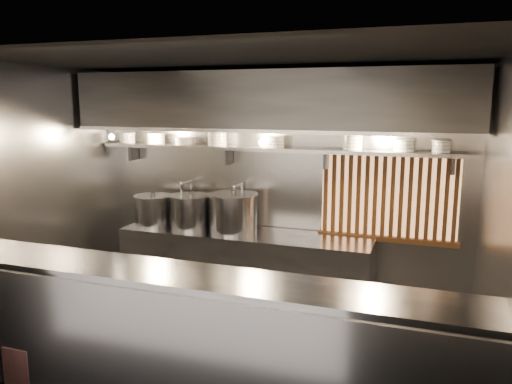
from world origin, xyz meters
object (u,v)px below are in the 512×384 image
Objects in this scene: stock_pot_left at (153,210)px; stock_pot_mid at (190,211)px; pendant_bulb at (263,143)px; heat_lamp at (110,132)px; stock_pot_right at (234,212)px.

stock_pot_left is 0.51m from stock_pot_mid.
pendant_bulb is 1.25m from stock_pot_mid.
heat_lamp reaches higher than stock_pot_mid.
stock_pot_right reaches higher than stock_pot_mid.
heat_lamp is 1.34m from stock_pot_mid.
pendant_bulb is 1.66m from stock_pot_left.
stock_pot_mid reaches higher than stock_pot_left.
stock_pot_left is at bearing 33.51° from heat_lamp.
pendant_bulb reaches higher than stock_pot_right.
pendant_bulb is at bearing 3.77° from stock_pot_left.
stock_pot_right is at bearing -171.42° from pendant_bulb.
stock_pot_right is (-0.34, -0.05, -0.83)m from pendant_bulb.
heat_lamp is 0.60× the size of stock_pot_left.
stock_pot_left is (-1.41, -0.09, -0.87)m from pendant_bulb.
heat_lamp reaches higher than stock_pot_right.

